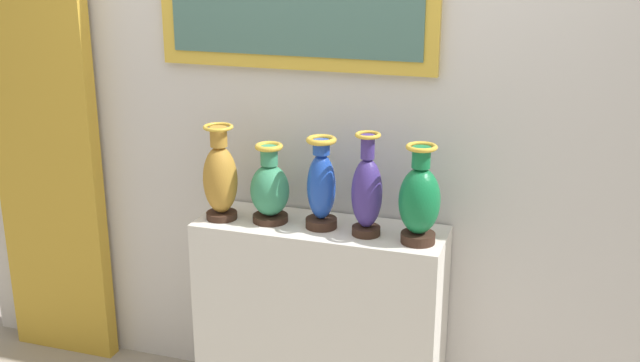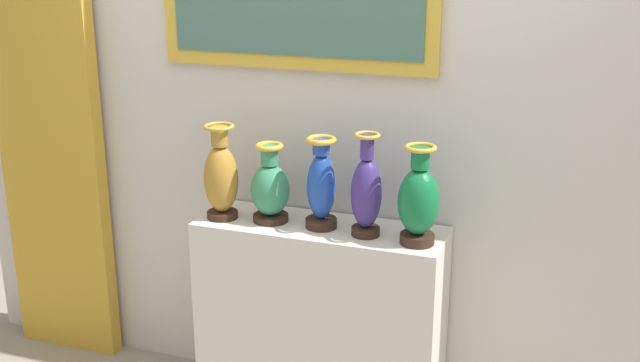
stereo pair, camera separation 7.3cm
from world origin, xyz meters
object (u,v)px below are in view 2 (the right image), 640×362
vase_ochre (221,177)px  vase_sapphire (321,186)px  vase_indigo (366,192)px  vase_emerald (419,201)px  vase_jade (270,189)px

vase_ochre → vase_sapphire: vase_ochre is taller
vase_sapphire → vase_indigo: bearing=-6.3°
vase_indigo → vase_emerald: bearing=-4.4°
vase_ochre → vase_jade: vase_ochre is taller
vase_jade → vase_emerald: size_ratio=0.85×
vase_sapphire → vase_emerald: size_ratio=0.97×
vase_jade → vase_sapphire: bearing=0.4°
vase_ochre → vase_indigo: size_ratio=0.97×
vase_sapphire → vase_emerald: vase_emerald is taller
vase_ochre → vase_indigo: bearing=1.2°
vase_ochre → vase_sapphire: bearing=4.6°
vase_sapphire → vase_emerald: (0.43, -0.04, -0.00)m
vase_jade → vase_sapphire: (0.23, 0.00, 0.04)m
vase_sapphire → vase_emerald: 0.43m
vase_jade → vase_indigo: bearing=-2.7°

